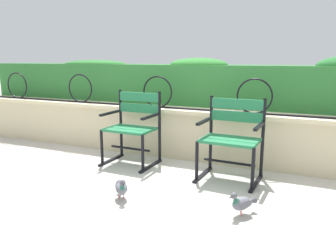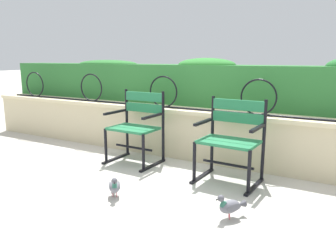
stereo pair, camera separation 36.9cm
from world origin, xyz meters
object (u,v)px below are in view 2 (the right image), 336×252
pigeon_near_chairs (230,206)px  pigeon_far_side (115,186)px  park_chair_left (137,125)px  park_chair_right (231,138)px

pigeon_near_chairs → pigeon_far_side: bearing=-173.7°
park_chair_left → pigeon_far_side: size_ratio=3.63×
park_chair_left → park_chair_right: bearing=-2.8°
pigeon_far_side → pigeon_near_chairs: bearing=6.3°
park_chair_right → pigeon_near_chairs: size_ratio=3.36×
park_chair_right → pigeon_far_side: park_chair_right is taller
pigeon_far_side → park_chair_left: bearing=113.6°
park_chair_left → pigeon_far_side: park_chair_left is taller
pigeon_near_chairs → park_chair_right: bearing=109.2°
park_chair_left → pigeon_far_side: (0.45, -1.02, -0.36)m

